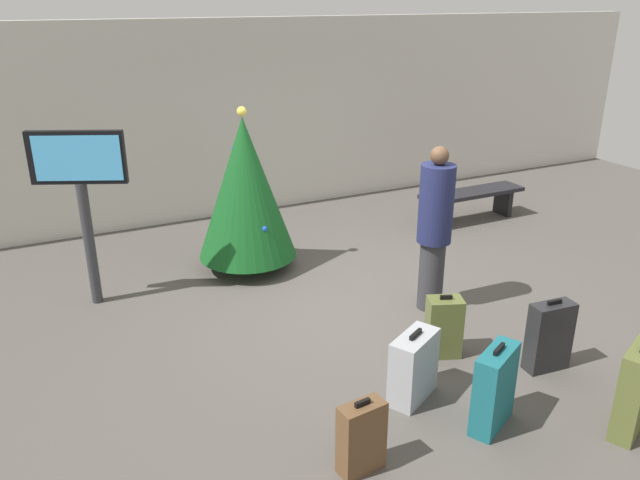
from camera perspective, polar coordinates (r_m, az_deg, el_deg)
name	(u,v)px	position (r m, az deg, el deg)	size (l,w,h in m)	color
ground_plane	(362,304)	(7.19, 3.86, -5.90)	(16.00, 16.00, 0.00)	#514C47
back_wall	(243,118)	(10.02, -7.06, 10.97)	(16.00, 0.20, 3.00)	beige
holiday_tree	(245,188)	(7.80, -6.85, 4.71)	(1.24, 1.24, 2.08)	#4C3319
flight_info_kiosk	(81,183)	(7.19, -21.02, 4.87)	(0.96, 0.49, 1.99)	#333338
waiting_bench	(472,198)	(9.98, 13.68, 3.78)	(1.74, 0.44, 0.48)	black
traveller_0	(435,226)	(6.84, 10.43, 1.24)	(0.51, 0.51, 1.85)	#333338
suitcase_0	(494,389)	(5.34, 15.64, -12.95)	(0.53, 0.40, 0.74)	#19606B
suitcase_1	(361,437)	(4.79, 3.81, -17.56)	(0.37, 0.20, 0.61)	brown
suitcase_2	(635,390)	(5.67, 26.86, -12.13)	(0.54, 0.37, 0.80)	#59602D
suitcase_3	(549,336)	(6.25, 20.22, -8.27)	(0.43, 0.22, 0.72)	#232326
suitcase_4	(414,367)	(5.56, 8.54, -11.41)	(0.56, 0.45, 0.65)	#9EA0A5
suitcase_5	(444,327)	(6.22, 11.24, -7.80)	(0.39, 0.33, 0.64)	#59602D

